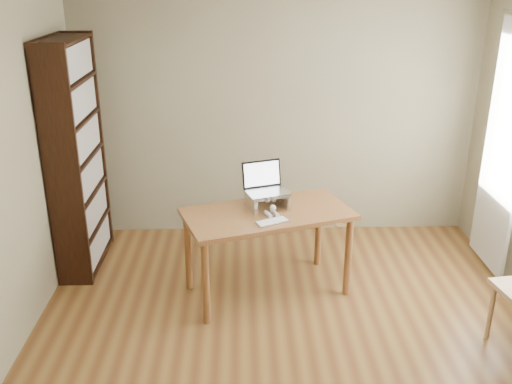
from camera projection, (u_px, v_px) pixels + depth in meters
name	position (u px, v px, depth m)	size (l,w,h in m)	color
room	(303.00, 192.00, 3.61)	(4.04, 4.54, 2.64)	#563216
bookshelf	(77.00, 157.00, 5.09)	(0.30, 0.90, 2.10)	black
desk	(268.00, 223.00, 4.73)	(1.51, 1.08, 0.75)	brown
laptop_stand	(267.00, 199.00, 4.74)	(0.32, 0.25, 0.13)	silver
laptop	(267.00, 184.00, 4.76)	(0.40, 0.38, 0.24)	silver
keyboard	(272.00, 222.00, 4.49)	(0.28, 0.22, 0.02)	silver
coaster	(341.00, 225.00, 4.44)	(0.09, 0.09, 0.01)	brown
cat	(263.00, 199.00, 4.77)	(0.26, 0.49, 0.17)	#423B34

